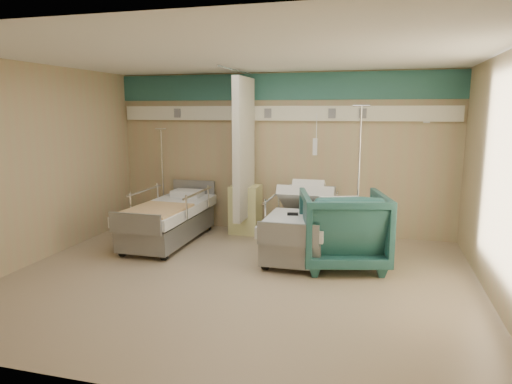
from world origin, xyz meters
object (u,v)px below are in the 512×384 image
bed_right (301,233)px  iv_stand_right (357,216)px  bed_left (169,223)px  iv_stand_left (164,206)px  bedside_cabinet (246,209)px  visitor_armchair (343,229)px

bed_right → iv_stand_right: size_ratio=0.97×
iv_stand_right → bed_right: bearing=-138.5°
bed_left → iv_stand_left: (-0.58, 0.97, 0.06)m
bed_left → bedside_cabinet: bedside_cabinet is taller
bedside_cabinet → iv_stand_right: bearing=-5.9°
bedside_cabinet → visitor_armchair: visitor_armchair is taller
iv_stand_right → visitor_armchair: bearing=-97.2°
iv_stand_left → bed_right: bearing=-19.2°
bed_right → iv_stand_left: iv_stand_left is taller
iv_stand_right → bedside_cabinet: bearing=174.1°
visitor_armchair → iv_stand_left: bearing=-36.5°
bed_right → iv_stand_right: bearing=41.5°
bed_left → iv_stand_right: (2.99, 0.70, 0.14)m
bed_left → iv_stand_left: 1.13m
bed_right → iv_stand_right: iv_stand_right is taller
bed_left → iv_stand_left: size_ratio=1.18×
bedside_cabinet → iv_stand_left: iv_stand_left is taller
visitor_armchair → bed_right: bearing=-47.5°
bed_right → bed_left: same height
bed_right → iv_stand_right: (0.79, 0.70, 0.14)m
bed_left → visitor_armchair: bearing=-8.5°
bed_left → bed_right: bearing=0.0°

